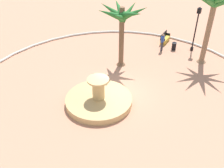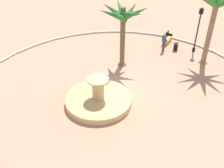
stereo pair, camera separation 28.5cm
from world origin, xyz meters
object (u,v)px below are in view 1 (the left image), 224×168
at_px(bench_west, 165,39).
at_px(lamppost, 196,26).
at_px(trash_bin, 174,46).
at_px(person_cyclist_photo, 162,41).
at_px(palm_tree_by_curb, 214,5).
at_px(palm_tree_near_fountain, 122,19).
at_px(fountain, 99,100).

distance_m(bench_west, lamppost, 3.52).
distance_m(trash_bin, person_cyclist_photo, 1.34).
bearing_deg(lamppost, trash_bin, 27.46).
height_order(palm_tree_by_curb, person_cyclist_photo, palm_tree_by_curb).
distance_m(palm_tree_by_curb, lamppost, 3.40).
bearing_deg(bench_west, palm_tree_by_curb, 153.72).
height_order(palm_tree_near_fountain, lamppost, palm_tree_near_fountain).
xyz_separation_m(palm_tree_by_curb, lamppost, (1.37, -1.79, -2.55)).
relative_size(bench_west, person_cyclist_photo, 0.95).
xyz_separation_m(palm_tree_near_fountain, trash_bin, (-2.85, -5.06, -3.63)).
bearing_deg(palm_tree_near_fountain, person_cyclist_photo, -114.64).
distance_m(palm_tree_near_fountain, person_cyclist_photo, 5.60).
distance_m(palm_tree_near_fountain, trash_bin, 6.85).
bearing_deg(bench_west, palm_tree_near_fountain, 76.04).
bearing_deg(bench_west, fountain, 89.12).
bearing_deg(palm_tree_near_fountain, fountain, 104.18).
height_order(fountain, palm_tree_near_fountain, palm_tree_near_fountain).
bearing_deg(palm_tree_by_curb, bench_west, -26.28).
xyz_separation_m(palm_tree_by_curb, person_cyclist_photo, (3.76, -0.20, -4.03)).
height_order(fountain, person_cyclist_photo, fountain).
height_order(fountain, lamppost, lamppost).
relative_size(lamppost, person_cyclist_photo, 2.45).
height_order(bench_west, lamppost, lamppost).
bearing_deg(person_cyclist_photo, palm_tree_by_curb, 177.01).
xyz_separation_m(fountain, palm_tree_near_fountain, (1.35, -5.33, 3.72)).
bearing_deg(trash_bin, person_cyclist_photo, 42.07).
relative_size(fountain, palm_tree_near_fountain, 0.87).
bearing_deg(palm_tree_by_curb, fountain, 65.04).
relative_size(lamppost, trash_bin, 5.68).
bearing_deg(bench_west, lamppost, 174.25).
relative_size(palm_tree_near_fountain, palm_tree_by_curb, 0.84).
xyz_separation_m(lamppost, person_cyclist_photo, (2.40, 1.59, -1.48)).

